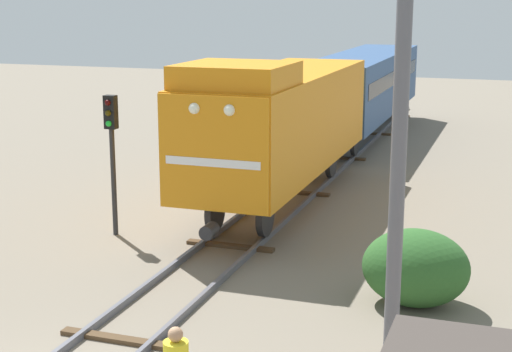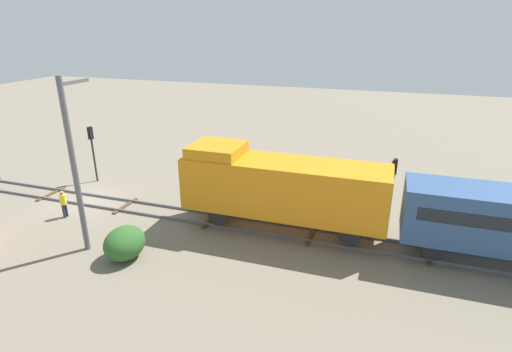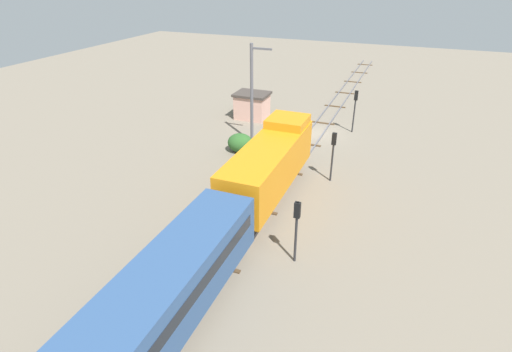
{
  "view_description": "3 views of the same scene",
  "coord_description": "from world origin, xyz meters",
  "px_view_note": "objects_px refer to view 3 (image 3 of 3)",
  "views": [
    {
      "loc": [
        7.01,
        -9.25,
        6.47
      ],
      "look_at": [
        0.92,
        8.45,
        2.13
      ],
      "focal_mm": 55.0,
      "sensor_mm": 36.0,
      "label": 1
    },
    {
      "loc": [
        19.41,
        18.33,
        10.95
      ],
      "look_at": [
        -1.47,
        11.39,
        2.57
      ],
      "focal_mm": 28.0,
      "sensor_mm": 36.0,
      "label": 2
    },
    {
      "loc": [
        -8.05,
        36.01,
        14.39
      ],
      "look_at": [
        1.16,
        12.89,
        1.34
      ],
      "focal_mm": 28.0,
      "sensor_mm": 36.0,
      "label": 3
    }
  ],
  "objects_px": {
    "traffic_signal_mid": "(333,148)",
    "catenary_mast": "(252,93)",
    "passenger_car_leading": "(156,303)",
    "traffic_signal_far": "(297,221)",
    "traffic_signal_near": "(355,104)",
    "worker_near_track": "(291,122)",
    "relay_hut": "(252,105)",
    "locomotive": "(270,162)"
  },
  "relations": [
    {
      "from": "locomotive",
      "to": "relay_hut",
      "type": "bearing_deg",
      "value": -63.64
    },
    {
      "from": "catenary_mast",
      "to": "traffic_signal_far",
      "type": "bearing_deg",
      "value": 119.99
    },
    {
      "from": "locomotive",
      "to": "traffic_signal_far",
      "type": "distance_m",
      "value": 6.86
    },
    {
      "from": "locomotive",
      "to": "traffic_signal_far",
      "type": "bearing_deg",
      "value": 121.68
    },
    {
      "from": "worker_near_track",
      "to": "relay_hut",
      "type": "bearing_deg",
      "value": 176.69
    },
    {
      "from": "traffic_signal_far",
      "to": "relay_hut",
      "type": "distance_m",
      "value": 23.76
    },
    {
      "from": "traffic_signal_near",
      "to": "traffic_signal_far",
      "type": "xyz_separation_m",
      "value": [
        -0.4,
        20.81,
        -0.23
      ]
    },
    {
      "from": "traffic_signal_near",
      "to": "worker_near_track",
      "type": "distance_m",
      "value": 6.31
    },
    {
      "from": "traffic_signal_mid",
      "to": "worker_near_track",
      "type": "relative_size",
      "value": 2.27
    },
    {
      "from": "catenary_mast",
      "to": "relay_hut",
      "type": "height_order",
      "value": "catenary_mast"
    },
    {
      "from": "traffic_signal_far",
      "to": "relay_hut",
      "type": "relative_size",
      "value": 1.08
    },
    {
      "from": "traffic_signal_near",
      "to": "traffic_signal_far",
      "type": "relative_size",
      "value": 1.09
    },
    {
      "from": "worker_near_track",
      "to": "relay_hut",
      "type": "distance_m",
      "value": 5.64
    },
    {
      "from": "passenger_car_leading",
      "to": "worker_near_track",
      "type": "distance_m",
      "value": 26.25
    },
    {
      "from": "passenger_car_leading",
      "to": "worker_near_track",
      "type": "relative_size",
      "value": 8.24
    },
    {
      "from": "locomotive",
      "to": "passenger_car_leading",
      "type": "height_order",
      "value": "locomotive"
    },
    {
      "from": "catenary_mast",
      "to": "relay_hut",
      "type": "bearing_deg",
      "value": -67.48
    },
    {
      "from": "worker_near_track",
      "to": "catenary_mast",
      "type": "distance_m",
      "value": 5.86
    },
    {
      "from": "locomotive",
      "to": "relay_hut",
      "type": "height_order",
      "value": "locomotive"
    },
    {
      "from": "relay_hut",
      "to": "passenger_car_leading",
      "type": "bearing_deg",
      "value": 104.76
    },
    {
      "from": "traffic_signal_mid",
      "to": "relay_hut",
      "type": "relative_size",
      "value": 1.1
    },
    {
      "from": "traffic_signal_far",
      "to": "traffic_signal_mid",
      "type": "bearing_deg",
      "value": -88.86
    },
    {
      "from": "traffic_signal_near",
      "to": "locomotive",
      "type": "bearing_deg",
      "value": 77.94
    },
    {
      "from": "traffic_signal_near",
      "to": "worker_near_track",
      "type": "xyz_separation_m",
      "value": [
        5.6,
        2.22,
        -1.87
      ]
    },
    {
      "from": "relay_hut",
      "to": "locomotive",
      "type": "bearing_deg",
      "value": 116.36
    },
    {
      "from": "traffic_signal_far",
      "to": "locomotive",
      "type": "bearing_deg",
      "value": -58.32
    },
    {
      "from": "traffic_signal_mid",
      "to": "worker_near_track",
      "type": "xyz_separation_m",
      "value": [
        5.8,
        -8.58,
        -1.7
      ]
    },
    {
      "from": "catenary_mast",
      "to": "relay_hut",
      "type": "relative_size",
      "value": 2.52
    },
    {
      "from": "passenger_car_leading",
      "to": "worker_near_track",
      "type": "bearing_deg",
      "value": -84.75
    },
    {
      "from": "traffic_signal_far",
      "to": "passenger_car_leading",
      "type": "bearing_deg",
      "value": 64.37
    },
    {
      "from": "traffic_signal_far",
      "to": "worker_near_track",
      "type": "xyz_separation_m",
      "value": [
        6.0,
        -18.59,
        -1.64
      ]
    },
    {
      "from": "catenary_mast",
      "to": "relay_hut",
      "type": "xyz_separation_m",
      "value": [
        2.56,
        -6.16,
        -3.28
      ]
    },
    {
      "from": "passenger_car_leading",
      "to": "traffic_signal_mid",
      "type": "xyz_separation_m",
      "value": [
        -3.4,
        -17.51,
        0.17
      ]
    },
    {
      "from": "passenger_car_leading",
      "to": "traffic_signal_near",
      "type": "bearing_deg",
      "value": -96.45
    },
    {
      "from": "worker_near_track",
      "to": "catenary_mast",
      "type": "height_order",
      "value": "catenary_mast"
    },
    {
      "from": "passenger_car_leading",
      "to": "worker_near_track",
      "type": "height_order",
      "value": "passenger_car_leading"
    },
    {
      "from": "traffic_signal_mid",
      "to": "catenary_mast",
      "type": "bearing_deg",
      "value": -29.9
    },
    {
      "from": "worker_near_track",
      "to": "traffic_signal_near",
      "type": "bearing_deg",
      "value": 43.28
    },
    {
      "from": "locomotive",
      "to": "traffic_signal_near",
      "type": "height_order",
      "value": "locomotive"
    },
    {
      "from": "passenger_car_leading",
      "to": "relay_hut",
      "type": "xyz_separation_m",
      "value": [
        7.5,
        -28.47,
        -1.13
      ]
    },
    {
      "from": "traffic_signal_far",
      "to": "traffic_signal_near",
      "type": "bearing_deg",
      "value": -88.9
    },
    {
      "from": "traffic_signal_mid",
      "to": "worker_near_track",
      "type": "bearing_deg",
      "value": -55.96
    }
  ]
}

